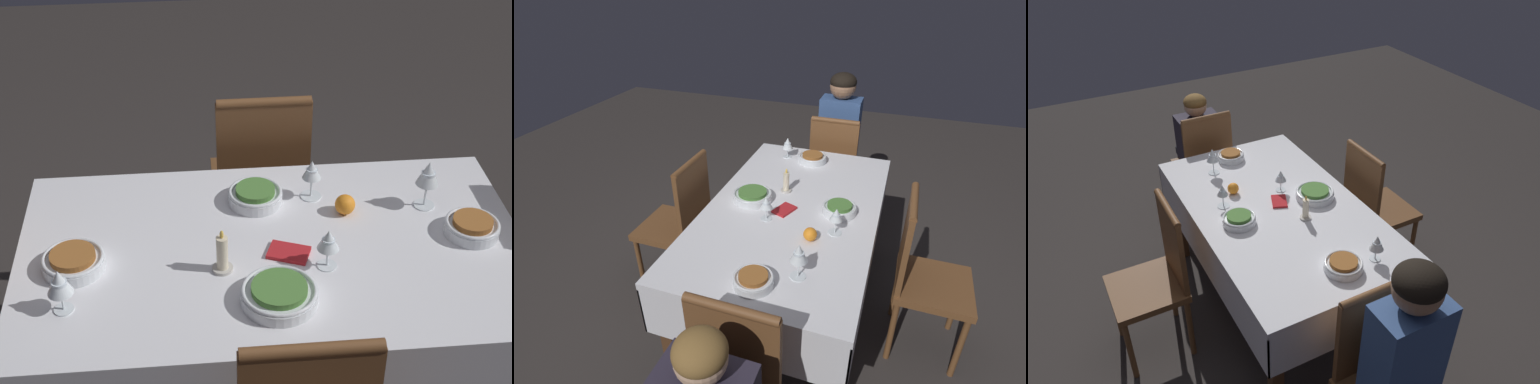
{
  "view_description": "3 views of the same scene",
  "coord_description": "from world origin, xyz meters",
  "views": [
    {
      "loc": [
        0.23,
        1.87,
        2.25
      ],
      "look_at": [
        0.05,
        -0.05,
        0.91
      ],
      "focal_mm": 55.0,
      "sensor_mm": 36.0,
      "label": 1
    },
    {
      "loc": [
        -1.78,
        -0.49,
        1.9
      ],
      "look_at": [
        -0.1,
        0.1,
        0.86
      ],
      "focal_mm": 28.0,
      "sensor_mm": 36.0,
      "label": 2
    },
    {
      "loc": [
        2.04,
        -1.05,
        2.35
      ],
      "look_at": [
        0.07,
        0.01,
        0.87
      ],
      "focal_mm": 35.0,
      "sensor_mm": 36.0,
      "label": 3
    }
  ],
  "objects": [
    {
      "name": "ground_plane",
      "position": [
        0.0,
        0.0,
        0.0
      ],
      "size": [
        8.0,
        8.0,
        0.0
      ],
      "primitive_type": "plane",
      "color": "#332D2B"
    },
    {
      "name": "wine_glass_south",
      "position": [
        -0.16,
        -0.26,
        0.83
      ],
      "size": [
        0.07,
        0.07,
        0.14
      ],
      "color": "white",
      "rests_on": "dining_table"
    },
    {
      "name": "person_adult_denim",
      "position": [
        1.19,
        -0.04,
        0.68
      ],
      "size": [
        0.34,
        0.3,
        1.21
      ],
      "rotation": [
        0.0,
        0.0,
        1.57
      ],
      "color": "#383342",
      "rests_on": "ground_plane"
    },
    {
      "name": "chair_east",
      "position": [
        1.05,
        -0.04,
        0.51
      ],
      "size": [
        0.39,
        0.38,
        0.93
      ],
      "rotation": [
        0.0,
        0.0,
        1.57
      ],
      "color": "brown",
      "rests_on": "ground_plane"
    },
    {
      "name": "bowl_east",
      "position": [
        0.6,
        0.04,
        0.76
      ],
      "size": [
        0.19,
        0.19,
        0.06
      ],
      "color": "silver",
      "rests_on": "dining_table"
    },
    {
      "name": "candle_centerpiece",
      "position": [
        0.16,
        0.09,
        0.79
      ],
      "size": [
        0.06,
        0.06,
        0.15
      ],
      "color": "beige",
      "rests_on": "dining_table"
    },
    {
      "name": "bowl_west",
      "position": [
        -0.63,
        -0.01,
        0.76
      ],
      "size": [
        0.17,
        0.17,
        0.06
      ],
      "color": "silver",
      "rests_on": "dining_table"
    },
    {
      "name": "chair_south",
      "position": [
        -0.03,
        -0.71,
        0.51
      ],
      "size": [
        0.38,
        0.39,
        0.93
      ],
      "color": "brown",
      "rests_on": "ground_plane"
    },
    {
      "name": "person_child_dark",
      "position": [
        -1.21,
        -0.06,
        0.55
      ],
      "size": [
        0.33,
        0.3,
        1.01
      ],
      "rotation": [
        0.0,
        0.0,
        -1.57
      ],
      "color": "#282833",
      "rests_on": "ground_plane"
    },
    {
      "name": "wine_glass_west",
      "position": [
        -0.52,
        -0.18,
        0.85
      ],
      "size": [
        0.08,
        0.08,
        0.17
      ],
      "color": "white",
      "rests_on": "dining_table"
    },
    {
      "name": "wine_glass_north",
      "position": [
        -0.15,
        0.1,
        0.83
      ],
      "size": [
        0.07,
        0.07,
        0.13
      ],
      "color": "white",
      "rests_on": "dining_table"
    },
    {
      "name": "chair_north",
      "position": [
        -0.02,
        0.71,
        0.51
      ],
      "size": [
        0.38,
        0.39,
        0.93
      ],
      "rotation": [
        0.0,
        0.0,
        3.14
      ],
      "color": "brown",
      "rests_on": "ground_plane"
    },
    {
      "name": "orange_fruit",
      "position": [
        -0.25,
        -0.16,
        0.77
      ],
      "size": [
        0.07,
        0.07,
        0.07
      ],
      "primitive_type": "sphere",
      "color": "orange",
      "rests_on": "dining_table"
    },
    {
      "name": "dining_table",
      "position": [
        0.0,
        0.0,
        0.64
      ],
      "size": [
        1.58,
        0.91,
        0.73
      ],
      "color": "silver",
      "rests_on": "ground_plane"
    },
    {
      "name": "napkin_red_folded",
      "position": [
        -0.04,
        0.03,
        0.74
      ],
      "size": [
        0.15,
        0.12,
        0.01
      ],
      "rotation": [
        0.0,
        0.0,
        -0.37
      ],
      "color": "red",
      "rests_on": "dining_table"
    },
    {
      "name": "wine_glass_east",
      "position": [
        0.61,
        0.22,
        0.83
      ],
      "size": [
        0.07,
        0.07,
        0.14
      ],
      "color": "white",
      "rests_on": "dining_table"
    },
    {
      "name": "bowl_south",
      "position": [
        0.03,
        -0.25,
        0.76
      ],
      "size": [
        0.18,
        0.18,
        0.06
      ],
      "color": "silver",
      "rests_on": "dining_table"
    },
    {
      "name": "bowl_north",
      "position": [
        0.01,
        0.24,
        0.76
      ],
      "size": [
        0.22,
        0.22,
        0.06
      ],
      "color": "silver",
      "rests_on": "dining_table"
    },
    {
      "name": "chair_west",
      "position": [
        -1.05,
        -0.06,
        0.51
      ],
      "size": [
        0.39,
        0.38,
        0.93
      ],
      "rotation": [
        0.0,
        0.0,
        -1.57
      ],
      "color": "brown",
      "rests_on": "ground_plane"
    }
  ]
}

